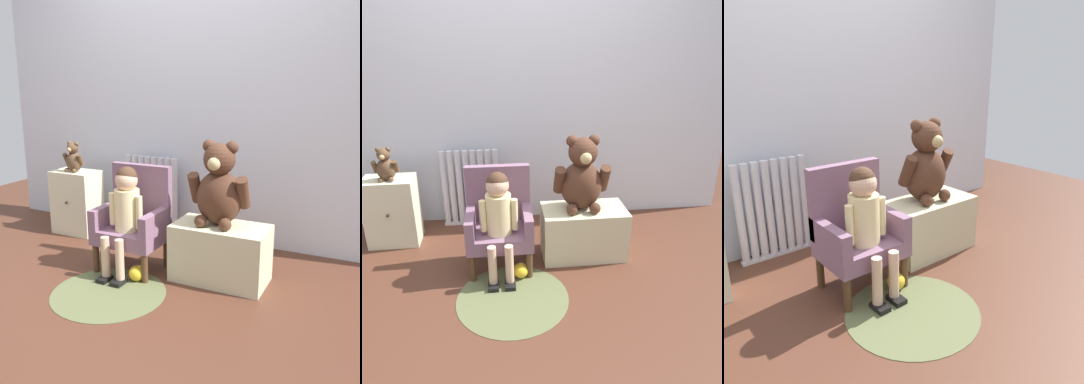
% 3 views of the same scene
% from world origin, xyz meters
% --- Properties ---
extents(ground_plane, '(6.00, 6.00, 0.00)m').
position_xyz_m(ground_plane, '(0.00, 0.00, 0.00)').
color(ground_plane, '#4F2C1E').
extents(back_wall, '(3.80, 0.05, 2.40)m').
position_xyz_m(back_wall, '(0.00, 1.18, 1.20)').
color(back_wall, silver).
rests_on(back_wall, ground_plane).
extents(radiator, '(0.50, 0.05, 0.67)m').
position_xyz_m(radiator, '(-0.39, 1.05, 0.33)').
color(radiator, silver).
rests_on(radiator, ground_plane).
extents(small_dresser, '(0.38, 0.28, 0.54)m').
position_xyz_m(small_dresser, '(-0.99, 0.81, 0.27)').
color(small_dresser, beige).
rests_on(small_dresser, ground_plane).
extents(child_armchair, '(0.45, 0.37, 0.72)m').
position_xyz_m(child_armchair, '(-0.16, 0.40, 0.35)').
color(child_armchair, slate).
rests_on(child_armchair, ground_plane).
extents(child_figure, '(0.25, 0.35, 0.73)m').
position_xyz_m(child_figure, '(-0.16, 0.29, 0.48)').
color(child_figure, beige).
rests_on(child_figure, ground_plane).
extents(low_bench, '(0.61, 0.34, 0.38)m').
position_xyz_m(low_bench, '(0.46, 0.45, 0.19)').
color(low_bench, beige).
rests_on(low_bench, ground_plane).
extents(large_teddy_bear, '(0.39, 0.28, 0.54)m').
position_xyz_m(large_teddy_bear, '(0.43, 0.47, 0.62)').
color(large_teddy_bear, '#4B2C1E').
rests_on(large_teddy_bear, low_bench).
extents(small_teddy_bear, '(0.18, 0.13, 0.25)m').
position_xyz_m(small_teddy_bear, '(-0.98, 0.78, 0.65)').
color(small_teddy_bear, brown).
rests_on(small_teddy_bear, small_dresser).
extents(floor_rug, '(0.71, 0.71, 0.01)m').
position_xyz_m(floor_rug, '(-0.09, -0.02, 0.00)').
color(floor_rug, '#59613C').
rests_on(floor_rug, ground_plane).
extents(toy_ball, '(0.10, 0.10, 0.10)m').
position_xyz_m(toy_ball, '(-0.03, 0.20, 0.05)').
color(toy_ball, gold).
rests_on(toy_ball, ground_plane).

